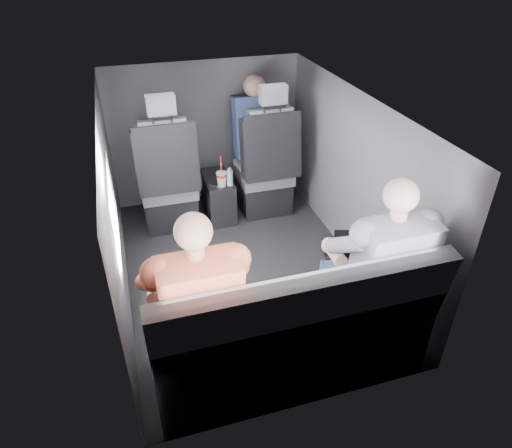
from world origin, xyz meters
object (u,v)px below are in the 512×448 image
object	(u,v)px
front_seat_right	(265,173)
passenger_front_right	(255,128)
water_bottle	(230,177)
passenger_rear_left	(197,302)
soda_cup	(222,178)
passenger_rear_right	(376,265)
rear_bench	(292,337)
laptop_black	(351,248)
front_seat_left	(168,186)
center_console	(218,197)
laptop_white	(186,279)

from	to	relation	value
front_seat_right	passenger_front_right	bearing A→B (deg)	95.72
water_bottle	passenger_rear_left	bearing A→B (deg)	-109.55
front_seat_right	soda_cup	xyz separation A→B (m)	(-0.44, -0.12, 0.07)
water_bottle	passenger_rear_right	world-z (taller)	passenger_rear_right
rear_bench	passenger_rear_right	distance (m)	0.65
rear_bench	passenger_rear_right	world-z (taller)	passenger_rear_right
rear_bench	laptop_black	bearing A→B (deg)	31.64
water_bottle	rear_bench	bearing A→B (deg)	-92.54
soda_cup	passenger_rear_left	bearing A→B (deg)	-107.23
front_seat_left	passenger_rear_right	bearing A→B (deg)	-61.00
rear_bench	soda_cup	distance (m)	1.79
front_seat_left	center_console	distance (m)	0.49
laptop_white	passenger_rear_left	xyz separation A→B (m)	(0.03, -0.20, -0.00)
rear_bench	passenger_front_right	xyz separation A→B (m)	(0.42, 2.16, 0.44)
center_console	water_bottle	size ratio (longest dim) A/B	2.96
front_seat_right	rear_bench	xyz separation A→B (m)	(-0.45, -1.90, -0.09)
passenger_rear_right	passenger_front_right	world-z (taller)	passenger_rear_right
rear_bench	soda_cup	world-z (taller)	rear_bench
laptop_black	passenger_rear_left	xyz separation A→B (m)	(-1.01, -0.21, 0.01)
front_seat_left	front_seat_right	world-z (taller)	same
laptop_white	passenger_rear_right	distance (m)	1.11
front_seat_left	laptop_black	xyz separation A→B (m)	(0.95, -1.60, 0.23)
water_bottle	passenger_front_right	distance (m)	0.59
laptop_black	passenger_rear_right	world-z (taller)	passenger_rear_right
front_seat_right	soda_cup	bearing A→B (deg)	-164.56
passenger_rear_right	water_bottle	bearing A→B (deg)	105.76
rear_bench	passenger_front_right	bearing A→B (deg)	78.89
rear_bench	front_seat_right	bearing A→B (deg)	76.69
front_seat_left	laptop_black	distance (m)	1.87
front_seat_left	water_bottle	size ratio (longest dim) A/B	7.80
rear_bench	soda_cup	bearing A→B (deg)	89.82
laptop_white	passenger_front_right	bearing A→B (deg)	62.53
front_seat_right	center_console	distance (m)	0.49
center_console	passenger_rear_left	size ratio (longest dim) A/B	0.39
center_console	rear_bench	size ratio (longest dim) A/B	0.30
rear_bench	passenger_rear_left	size ratio (longest dim) A/B	1.29
rear_bench	laptop_white	xyz separation A→B (m)	(-0.54, 0.30, 0.33)
front_seat_left	water_bottle	distance (m)	0.55
front_seat_left	laptop_white	distance (m)	1.62
front_seat_right	passenger_rear_left	size ratio (longest dim) A/B	1.02
soda_cup	passenger_rear_left	size ratio (longest dim) A/B	0.23
front_seat_right	rear_bench	distance (m)	1.96
laptop_black	passenger_front_right	bearing A→B (deg)	92.25
water_bottle	laptop_black	size ratio (longest dim) A/B	0.45
passenger_rear_right	passenger_front_right	size ratio (longest dim) A/B	1.56
front_seat_right	passenger_rear_right	size ratio (longest dim) A/B	1.01
laptop_white	passenger_rear_left	world-z (taller)	passenger_rear_left
rear_bench	water_bottle	bearing A→B (deg)	87.46
center_console	front_seat_right	bearing A→B (deg)	-5.07
laptop_white	passenger_rear_right	xyz separation A→B (m)	(1.10, -0.20, 0.00)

